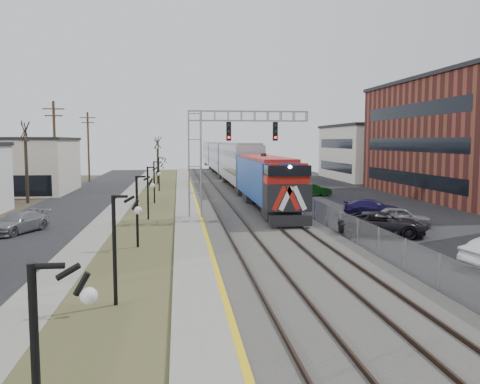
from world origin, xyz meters
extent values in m
cube|color=black|center=(-11.50, 35.00, 0.02)|extent=(7.00, 120.00, 0.04)
cube|color=gray|center=(-7.00, 35.00, 0.04)|extent=(2.00, 120.00, 0.08)
cube|color=#484D29|center=(-4.00, 35.00, 0.03)|extent=(4.00, 120.00, 0.06)
cube|color=gray|center=(-1.00, 35.00, 0.12)|extent=(2.00, 120.00, 0.24)
cube|color=#595651|center=(4.00, 35.00, 0.10)|extent=(8.00, 120.00, 0.20)
cube|color=black|center=(16.00, 35.00, 0.02)|extent=(16.00, 120.00, 0.04)
cube|color=gold|center=(-0.12, 35.00, 0.24)|extent=(0.24, 120.00, 0.01)
cube|color=#2D2119|center=(1.25, 35.00, 0.28)|extent=(0.08, 120.00, 0.15)
cube|color=#2D2119|center=(2.75, 35.00, 0.28)|extent=(0.08, 120.00, 0.15)
cube|color=#2D2119|center=(4.75, 35.00, 0.28)|extent=(0.08, 120.00, 0.15)
cube|color=#2D2119|center=(6.25, 35.00, 0.28)|extent=(0.08, 120.00, 0.15)
cube|color=#13409C|center=(5.50, 30.81, 2.47)|extent=(3.00, 17.00, 4.25)
cube|color=black|center=(5.50, 22.11, 0.70)|extent=(2.80, 0.50, 0.70)
cube|color=#909299|center=(5.50, 51.11, 3.01)|extent=(3.00, 22.00, 5.33)
cube|color=#909299|center=(5.50, 73.91, 3.01)|extent=(3.00, 22.00, 5.33)
cube|color=#909299|center=(5.50, 96.71, 3.01)|extent=(3.00, 22.00, 5.33)
cube|color=gray|center=(-0.50, 28.00, 4.00)|extent=(1.00, 1.00, 8.00)
cube|color=gray|center=(3.50, 28.00, 7.75)|extent=(9.00, 0.80, 0.80)
cube|color=black|center=(2.00, 27.55, 6.60)|extent=(0.35, 0.25, 1.40)
cube|color=black|center=(5.50, 27.55, 6.60)|extent=(0.35, 0.25, 1.40)
cylinder|color=black|center=(-4.00, 8.00, 2.00)|extent=(0.14, 0.14, 4.00)
cylinder|color=black|center=(-4.00, 18.00, 2.00)|extent=(0.14, 0.14, 4.00)
cylinder|color=black|center=(-4.00, 28.00, 2.00)|extent=(0.14, 0.14, 4.00)
cylinder|color=black|center=(-4.00, 38.00, 2.00)|extent=(0.14, 0.14, 4.00)
cylinder|color=black|center=(-4.00, 50.00, 2.00)|extent=(0.14, 0.14, 4.00)
cylinder|color=#4C3823|center=(-14.50, 45.00, 5.00)|extent=(0.28, 0.28, 10.00)
cylinder|color=#4C3823|center=(-14.50, 65.00, 5.00)|extent=(0.28, 0.28, 10.00)
cube|color=gray|center=(8.20, 35.00, 0.80)|extent=(0.04, 120.00, 1.60)
cube|color=beige|center=(-21.00, 50.00, 3.00)|extent=(14.00, 12.00, 6.00)
cube|color=beige|center=(30.00, 65.00, 4.00)|extent=(16.00, 18.00, 8.00)
cylinder|color=#382D23|center=(-16.00, 40.00, 2.97)|extent=(0.30, 0.30, 5.95)
cylinder|color=#382D23|center=(-4.50, 60.00, 2.45)|extent=(0.30, 0.30, 4.90)
imported|color=black|center=(10.72, 19.68, 0.74)|extent=(5.87, 4.20, 1.49)
imported|color=#1F164E|center=(13.32, 27.90, 0.64)|extent=(4.77, 3.16, 1.28)
imported|color=slate|center=(13.34, 22.72, 0.68)|extent=(4.31, 2.71, 1.37)
imported|color=#0B370D|center=(12.43, 42.71, 0.68)|extent=(4.13, 1.49, 1.35)
imported|color=gray|center=(-11.93, 23.54, 0.66)|extent=(3.54, 4.94, 1.33)
camera|label=1|loc=(-1.72, -10.02, 5.88)|focal=38.00mm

